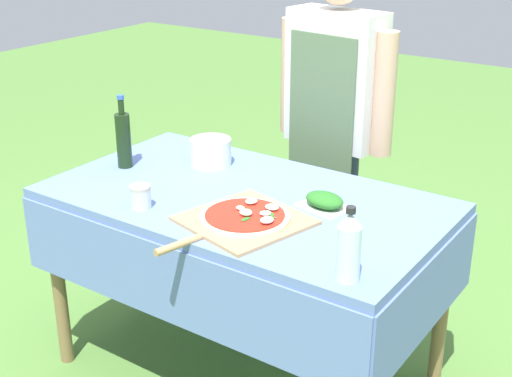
{
  "coord_description": "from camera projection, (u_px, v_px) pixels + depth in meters",
  "views": [
    {
      "loc": [
        1.36,
        -1.9,
        1.76
      ],
      "look_at": [
        0.05,
        0.0,
        0.8
      ],
      "focal_mm": 50.0,
      "sensor_mm": 36.0,
      "label": 1
    }
  ],
  "objects": [
    {
      "name": "ground_plane",
      "position": [
        245.0,
        372.0,
        2.83
      ],
      "size": [
        12.0,
        12.0,
        0.0
      ],
      "primitive_type": "plane",
      "color": "#517F38"
    },
    {
      "name": "prep_table",
      "position": [
        244.0,
        220.0,
        2.57
      ],
      "size": [
        1.43,
        0.82,
        0.76
      ],
      "color": "#607AB7",
      "rests_on": "ground"
    },
    {
      "name": "person_cook",
      "position": [
        334.0,
        113.0,
        3.04
      ],
      "size": [
        0.57,
        0.23,
        1.52
      ],
      "rotation": [
        0.0,
        0.0,
        3.01
      ],
      "color": "#333D56",
      "rests_on": "ground"
    },
    {
      "name": "pizza_on_peel",
      "position": [
        244.0,
        219.0,
        2.32
      ],
      "size": [
        0.43,
        0.56,
        0.06
      ],
      "rotation": [
        0.0,
        0.0,
        -0.25
      ],
      "color": "tan",
      "rests_on": "prep_table"
    },
    {
      "name": "oil_bottle",
      "position": [
        124.0,
        139.0,
        2.76
      ],
      "size": [
        0.06,
        0.06,
        0.29
      ],
      "color": "black",
      "rests_on": "prep_table"
    },
    {
      "name": "water_bottle",
      "position": [
        349.0,
        246.0,
        1.95
      ],
      "size": [
        0.07,
        0.07,
        0.22
      ],
      "color": "silver",
      "rests_on": "prep_table"
    },
    {
      "name": "herb_container",
      "position": [
        324.0,
        201.0,
        2.43
      ],
      "size": [
        0.19,
        0.16,
        0.05
      ],
      "rotation": [
        0.0,
        0.0,
        -0.22
      ],
      "color": "silver",
      "rests_on": "prep_table"
    },
    {
      "name": "mixing_tub",
      "position": [
        211.0,
        152.0,
        2.81
      ],
      "size": [
        0.16,
        0.16,
        0.11
      ],
      "primitive_type": "cylinder",
      "color": "silver",
      "rests_on": "prep_table"
    },
    {
      "name": "sauce_jar",
      "position": [
        141.0,
        198.0,
        2.43
      ],
      "size": [
        0.07,
        0.07,
        0.08
      ],
      "color": "silver",
      "rests_on": "prep_table"
    }
  ]
}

